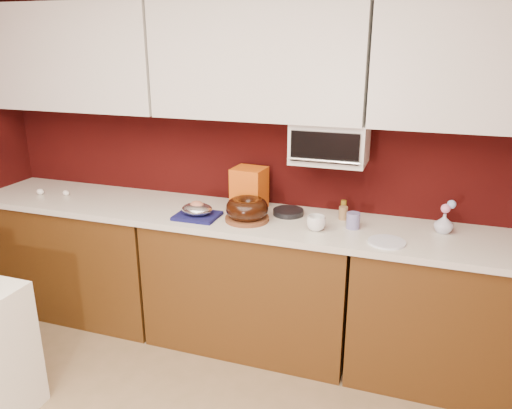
{
  "coord_description": "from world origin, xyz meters",
  "views": [
    {
      "loc": [
        1.0,
        -0.86,
        1.97
      ],
      "look_at": [
        0.07,
        1.84,
        1.02
      ],
      "focal_mm": 35.0,
      "sensor_mm": 36.0,
      "label": 1
    }
  ],
  "objects_px": {
    "bundt_cake": "(247,208)",
    "pandoro_box": "(249,189)",
    "foil_ham_nest": "(197,209)",
    "toaster_oven": "(330,142)",
    "flower_vase": "(444,222)",
    "blue_jar": "(353,221)",
    "coffee_mug": "(316,222)"
  },
  "relations": [
    {
      "from": "toaster_oven",
      "to": "coffee_mug",
      "type": "relative_size",
      "value": 4.18
    },
    {
      "from": "toaster_oven",
      "to": "blue_jar",
      "type": "xyz_separation_m",
      "value": [
        0.19,
        -0.16,
        -0.43
      ]
    },
    {
      "from": "blue_jar",
      "to": "bundt_cake",
      "type": "bearing_deg",
      "value": -172.57
    },
    {
      "from": "bundt_cake",
      "to": "pandoro_box",
      "type": "bearing_deg",
      "value": 106.16
    },
    {
      "from": "toaster_oven",
      "to": "blue_jar",
      "type": "bearing_deg",
      "value": -39.72
    },
    {
      "from": "bundt_cake",
      "to": "blue_jar",
      "type": "relative_size",
      "value": 2.74
    },
    {
      "from": "foil_ham_nest",
      "to": "coffee_mug",
      "type": "height_order",
      "value": "coffee_mug"
    },
    {
      "from": "toaster_oven",
      "to": "bundt_cake",
      "type": "relative_size",
      "value": 1.71
    },
    {
      "from": "toaster_oven",
      "to": "bundt_cake",
      "type": "bearing_deg",
      "value": -151.83
    },
    {
      "from": "toaster_oven",
      "to": "pandoro_box",
      "type": "relative_size",
      "value": 1.62
    },
    {
      "from": "foil_ham_nest",
      "to": "pandoro_box",
      "type": "bearing_deg",
      "value": 46.03
    },
    {
      "from": "bundt_cake",
      "to": "flower_vase",
      "type": "distance_m",
      "value": 1.16
    },
    {
      "from": "bundt_cake",
      "to": "flower_vase",
      "type": "relative_size",
      "value": 2.01
    },
    {
      "from": "toaster_oven",
      "to": "foil_ham_nest",
      "type": "distance_m",
      "value": 0.92
    },
    {
      "from": "pandoro_box",
      "to": "toaster_oven",
      "type": "bearing_deg",
      "value": 7.46
    },
    {
      "from": "foil_ham_nest",
      "to": "toaster_oven",
      "type": "bearing_deg",
      "value": 20.53
    },
    {
      "from": "foil_ham_nest",
      "to": "blue_jar",
      "type": "relative_size",
      "value": 2.06
    },
    {
      "from": "flower_vase",
      "to": "bundt_cake",
      "type": "bearing_deg",
      "value": -171.01
    },
    {
      "from": "toaster_oven",
      "to": "blue_jar",
      "type": "relative_size",
      "value": 4.71
    },
    {
      "from": "toaster_oven",
      "to": "bundt_cake",
      "type": "height_order",
      "value": "toaster_oven"
    },
    {
      "from": "bundt_cake",
      "to": "coffee_mug",
      "type": "relative_size",
      "value": 2.44
    },
    {
      "from": "flower_vase",
      "to": "blue_jar",
      "type": "bearing_deg",
      "value": -169.07
    },
    {
      "from": "foil_ham_nest",
      "to": "blue_jar",
      "type": "xyz_separation_m",
      "value": [
        0.96,
        0.13,
        -0.01
      ]
    },
    {
      "from": "coffee_mug",
      "to": "toaster_oven",
      "type": "bearing_deg",
      "value": 87.72
    },
    {
      "from": "blue_jar",
      "to": "foil_ham_nest",
      "type": "bearing_deg",
      "value": -172.27
    },
    {
      "from": "blue_jar",
      "to": "flower_vase",
      "type": "height_order",
      "value": "flower_vase"
    },
    {
      "from": "blue_jar",
      "to": "flower_vase",
      "type": "distance_m",
      "value": 0.52
    },
    {
      "from": "toaster_oven",
      "to": "foil_ham_nest",
      "type": "height_order",
      "value": "toaster_oven"
    },
    {
      "from": "coffee_mug",
      "to": "flower_vase",
      "type": "bearing_deg",
      "value": 16.13
    },
    {
      "from": "foil_ham_nest",
      "to": "pandoro_box",
      "type": "xyz_separation_m",
      "value": [
        0.25,
        0.26,
        0.08
      ]
    },
    {
      "from": "toaster_oven",
      "to": "pandoro_box",
      "type": "bearing_deg",
      "value": -177.38
    },
    {
      "from": "toaster_oven",
      "to": "blue_jar",
      "type": "height_order",
      "value": "toaster_oven"
    }
  ]
}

